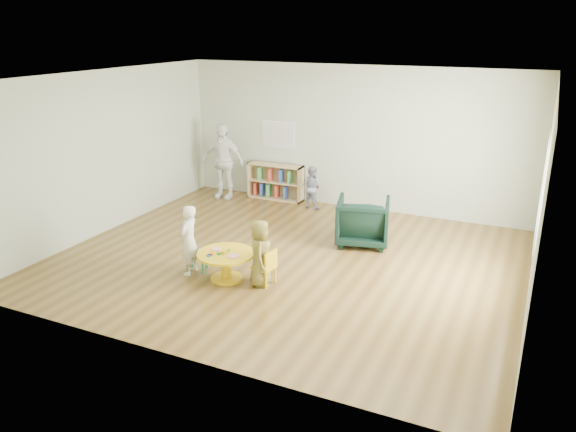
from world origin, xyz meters
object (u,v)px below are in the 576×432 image
object	(u,v)px
child_left	(189,240)
adult_caretaker	(223,161)
bookshelf	(276,182)
activity_table	(226,261)
kid_chair_left	(194,252)
toddler	(312,187)
armchair	(363,221)
child_right	(260,253)
kid_chair_right	(266,266)

from	to	relation	value
child_left	adult_caretaker	size ratio (longest dim) A/B	0.66
bookshelf	adult_caretaker	world-z (taller)	adult_caretaker
activity_table	bookshelf	xyz separation A→B (m)	(-1.11, 3.90, 0.08)
activity_table	kid_chair_left	world-z (taller)	kid_chair_left
toddler	adult_caretaker	bearing A→B (deg)	14.08
activity_table	adult_caretaker	distance (m)	4.13
kid_chair_left	bookshelf	distance (m)	3.86
armchair	child_right	size ratio (longest dim) A/B	0.90
bookshelf	child_right	size ratio (longest dim) A/B	1.24
kid_chair_left	child_left	xyz separation A→B (m)	(0.00, -0.12, 0.24)
child_left	adult_caretaker	bearing A→B (deg)	-162.59
kid_chair_left	adult_caretaker	world-z (taller)	adult_caretaker
activity_table	child_right	distance (m)	0.57
kid_chair_left	armchair	distance (m)	2.88
kid_chair_right	child_right	bearing A→B (deg)	128.00
kid_chair_left	child_left	size ratio (longest dim) A/B	0.52
activity_table	adult_caretaker	xyz separation A→B (m)	(-2.15, 3.50, 0.50)
kid_chair_left	toddler	world-z (taller)	toddler
kid_chair_left	armchair	world-z (taller)	armchair
kid_chair_right	adult_caretaker	size ratio (longest dim) A/B	0.33
activity_table	adult_caretaker	bearing A→B (deg)	121.53
activity_table	child_right	bearing A→B (deg)	6.32
kid_chair_right	adult_caretaker	xyz separation A→B (m)	(-2.74, 3.40, 0.51)
kid_chair_left	child_right	xyz separation A→B (m)	(1.13, -0.02, 0.19)
toddler	adult_caretaker	size ratio (longest dim) A/B	0.54
kid_chair_left	activity_table	bearing A→B (deg)	63.89
child_left	toddler	world-z (taller)	child_left
child_right	adult_caretaker	distance (m)	4.37
kid_chair_right	kid_chair_left	bearing A→B (deg)	100.23
child_right	child_left	bearing A→B (deg)	72.23
activity_table	kid_chair_right	xyz separation A→B (m)	(0.60, 0.10, -0.01)
bookshelf	armchair	size ratio (longest dim) A/B	1.38
child_right	toddler	distance (m)	3.64
kid_chair_left	toddler	size ratio (longest dim) A/B	0.63
kid_chair_left	adult_caretaker	bearing A→B (deg)	-174.46
activity_table	adult_caretaker	world-z (taller)	adult_caretaker
adult_caretaker	toddler	bearing A→B (deg)	-0.56
kid_chair_left	bookshelf	size ratio (longest dim) A/B	0.45
child_left	armchair	bearing A→B (deg)	132.58
child_right	adult_caretaker	xyz separation A→B (m)	(-2.68, 3.44, 0.31)
child_left	kid_chair_left	bearing A→B (deg)	175.95
kid_chair_left	toddler	bearing A→B (deg)	154.47
kid_chair_left	armchair	bearing A→B (deg)	118.46
kid_chair_right	adult_caretaker	world-z (taller)	adult_caretaker
bookshelf	toddler	size ratio (longest dim) A/B	1.39
bookshelf	toddler	bearing A→B (deg)	-16.07
adult_caretaker	armchair	bearing A→B (deg)	-24.97
kid_chair_left	bookshelf	bearing A→B (deg)	168.88
child_left	child_right	world-z (taller)	child_left
child_left	toddler	distance (m)	3.69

